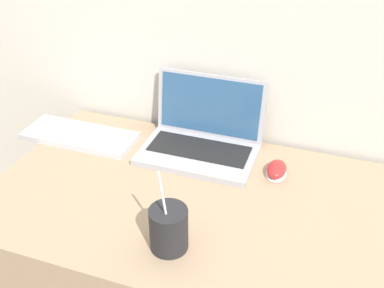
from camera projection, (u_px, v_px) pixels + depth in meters
desk at (188, 278)px, 1.49m from camera, size 1.15×0.71×0.71m
laptop at (202, 137)px, 1.48m from camera, size 0.37×0.27×0.23m
drink_cup at (169, 228)px, 1.10m from camera, size 0.10×0.10×0.23m
computer_mouse at (277, 170)px, 1.38m from camera, size 0.06×0.10×0.04m
external_keyboard at (80, 136)px, 1.56m from camera, size 0.39×0.15×0.02m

